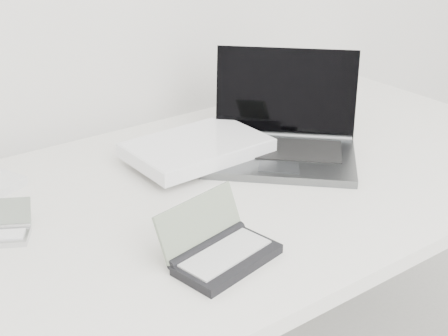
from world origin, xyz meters
TOP-DOWN VIEW (x-y plane):
  - desk at (0.00, 1.55)m, footprint 1.60×0.80m
  - laptop_large at (0.11, 1.63)m, footprint 0.52×0.42m
  - pda_silver at (-0.43, 1.61)m, footprint 0.10×0.11m
  - palmtop_charcoal at (-0.17, 1.33)m, footprint 0.20×0.16m

SIDE VIEW (x-z plane):
  - desk at x=0.00m, z-range 0.32..1.05m
  - pda_silver at x=-0.43m, z-range 0.71..0.77m
  - palmtop_charcoal at x=-0.17m, z-range 0.70..0.80m
  - laptop_large at x=0.11m, z-range 0.65..0.88m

